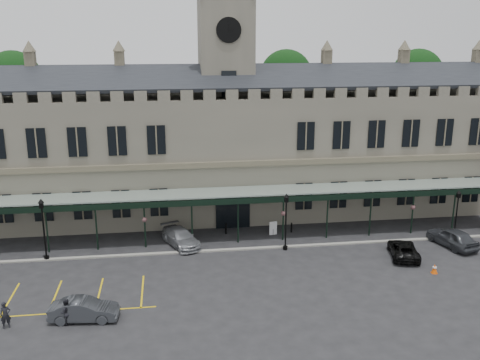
{
  "coord_description": "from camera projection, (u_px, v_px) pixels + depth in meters",
  "views": [
    {
      "loc": [
        -5.87,
        -36.17,
        17.71
      ],
      "look_at": [
        0.0,
        6.0,
        6.0
      ],
      "focal_mm": 40.0,
      "sensor_mm": 36.0,
      "label": 1
    }
  ],
  "objects": [
    {
      "name": "canopy",
      "position": [
        238.0,
        215.0,
        46.51
      ],
      "size": [
        50.0,
        4.1,
        4.3
      ],
      "color": "#8C9E93",
      "rests_on": "ground"
    },
    {
      "name": "car_right_a",
      "position": [
        452.0,
        237.0,
        45.83
      ],
      "size": [
        3.09,
        5.15,
        1.64
      ],
      "primitive_type": "imported",
      "rotation": [
        0.0,
        0.0,
        3.4
      ],
      "color": "#373A3F",
      "rests_on": "ground"
    },
    {
      "name": "ground",
      "position": [
        251.0,
        278.0,
        40.02
      ],
      "size": [
        140.0,
        140.0,
        0.0
      ],
      "primitive_type": "plane",
      "color": "black"
    },
    {
      "name": "lamp_post_mid",
      "position": [
        286.0,
        217.0,
        44.52
      ],
      "size": [
        0.47,
        0.47,
        4.98
      ],
      "color": "black",
      "rests_on": "ground"
    },
    {
      "name": "traffic_cone",
      "position": [
        435.0,
        269.0,
        40.75
      ],
      "size": [
        0.47,
        0.47,
        0.74
      ],
      "rotation": [
        0.0,
        0.0,
        -0.03
      ],
      "color": "#F15307",
      "rests_on": "ground"
    },
    {
      "name": "person_b",
      "position": [
        66.0,
        312.0,
        33.4
      ],
      "size": [
        1.01,
        0.89,
        1.74
      ],
      "primitive_type": "imported",
      "rotation": [
        0.0,
        0.0,
        3.46
      ],
      "color": "black",
      "rests_on": "ground"
    },
    {
      "name": "clock_tower",
      "position": [
        226.0,
        82.0,
        51.82
      ],
      "size": [
        5.6,
        5.6,
        24.8
      ],
      "color": "#615D51",
      "rests_on": "ground"
    },
    {
      "name": "tree_behind_left",
      "position": [
        14.0,
        80.0,
        57.57
      ],
      "size": [
        6.0,
        6.0,
        16.0
      ],
      "color": "#332314",
      "rests_on": "ground"
    },
    {
      "name": "parking_markings",
      "position": [
        54.0,
        300.0,
        36.73
      ],
      "size": [
        16.0,
        6.0,
        0.01
      ],
      "primitive_type": null,
      "color": "gold",
      "rests_on": "ground"
    },
    {
      "name": "car_taxi",
      "position": [
        181.0,
        237.0,
        46.06
      ],
      "size": [
        3.76,
        5.34,
        1.44
      ],
      "primitive_type": "imported",
      "rotation": [
        0.0,
        0.0,
        0.4
      ],
      "color": "#93959A",
      "rests_on": "ground"
    },
    {
      "name": "tree_behind_right",
      "position": [
        417.0,
        76.0,
        63.68
      ],
      "size": [
        6.0,
        6.0,
        16.0
      ],
      "color": "#332314",
      "rests_on": "ground"
    },
    {
      "name": "bollard_right",
      "position": [
        291.0,
        228.0,
        49.14
      ],
      "size": [
        0.16,
        0.16,
        0.91
      ],
      "primitive_type": "cylinder",
      "color": "black",
      "rests_on": "ground"
    },
    {
      "name": "person_a",
      "position": [
        5.0,
        315.0,
        33.05
      ],
      "size": [
        0.75,
        0.62,
        1.75
      ],
      "primitive_type": "imported",
      "rotation": [
        0.0,
        0.0,
        0.37
      ],
      "color": "black",
      "rests_on": "ground"
    },
    {
      "name": "car_left_b",
      "position": [
        84.0,
        310.0,
        34.0
      ],
      "size": [
        4.48,
        1.91,
        1.43
      ],
      "primitive_type": "imported",
      "rotation": [
        0.0,
        0.0,
        1.48
      ],
      "color": "#373A3F",
      "rests_on": "ground"
    },
    {
      "name": "lamp_post_left",
      "position": [
        43.0,
        224.0,
        42.41
      ],
      "size": [
        0.49,
        0.49,
        5.2
      ],
      "color": "black",
      "rests_on": "ground"
    },
    {
      "name": "sign_board",
      "position": [
        273.0,
        228.0,
        48.51
      ],
      "size": [
        0.72,
        0.19,
        1.25
      ],
      "rotation": [
        0.0,
        0.0,
        0.2
      ],
      "color": "black",
      "rests_on": "ground"
    },
    {
      "name": "lamp_post_right",
      "position": [
        457.0,
        210.0,
        46.85
      ],
      "size": [
        0.43,
        0.43,
        4.58
      ],
      "color": "black",
      "rests_on": "ground"
    },
    {
      "name": "station_building",
      "position": [
        226.0,
        150.0,
        53.5
      ],
      "size": [
        60.0,
        10.36,
        17.3
      ],
      "color": "#615D51",
      "rests_on": "ground"
    },
    {
      "name": "car_van",
      "position": [
        403.0,
        250.0,
        43.71
      ],
      "size": [
        3.11,
        4.89,
        1.25
      ],
      "primitive_type": "imported",
      "rotation": [
        0.0,
        0.0,
        2.9
      ],
      "color": "black",
      "rests_on": "ground"
    },
    {
      "name": "tree_behind_mid",
      "position": [
        286.0,
        77.0,
        61.56
      ],
      "size": [
        6.0,
        6.0,
        16.0
      ],
      "color": "#332314",
      "rests_on": "ground"
    },
    {
      "name": "kerb",
      "position": [
        241.0,
        249.0,
        45.26
      ],
      "size": [
        60.0,
        0.4,
        0.12
      ],
      "primitive_type": "cube",
      "color": "gray",
      "rests_on": "ground"
    },
    {
      "name": "bollard_left",
      "position": [
        226.0,
        229.0,
        48.74
      ],
      "size": [
        0.17,
        0.17,
        0.98
      ],
      "primitive_type": "cylinder",
      "color": "black",
      "rests_on": "ground"
    }
  ]
}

